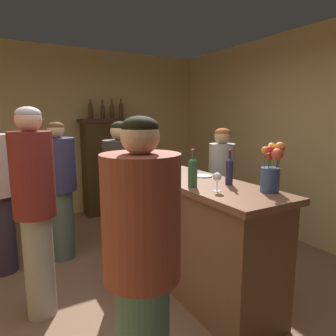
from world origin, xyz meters
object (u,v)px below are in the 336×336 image
patron_in_grey (123,201)px  wine_bottle_syrah (142,151)px  flower_arrangement (272,169)px  display_bottle_left (91,110)px  wine_glass_front (217,178)px  patron_redhead (35,204)px  wine_bottle_pinot (193,171)px  patron_in_navy (59,186)px  bartender (221,185)px  wine_bottle_merlot (229,170)px  wine_glass_mid (163,160)px  display_bottle_midleft (103,111)px  display_bottle_midright (121,110)px  patron_tall (142,268)px  cheese_plate (203,176)px  bar_counter (183,227)px  display_bottle_center (112,110)px  wine_bottle_chardonnay (146,154)px  display_cabinet (109,164)px

patron_in_grey → wine_bottle_syrah: bearing=80.2°
flower_arrangement → display_bottle_left: size_ratio=1.24×
wine_glass_front → flower_arrangement: 0.42m
display_bottle_left → patron_redhead: size_ratio=0.18×
wine_bottle_pinot → patron_in_navy: patron_in_navy is taller
wine_bottle_pinot → bartender: 1.19m
wine_bottle_merlot → patron_in_navy: size_ratio=0.19×
patron_in_navy → wine_glass_mid: bearing=-8.4°
wine_bottle_merlot → display_bottle_midleft: (-0.11, 2.98, 0.53)m
wine_bottle_syrah → display_bottle_midleft: 1.63m
wine_glass_mid → patron_redhead: patron_redhead is taller
display_bottle_midright → patron_tall: (-1.33, -3.62, -0.86)m
wine_glass_front → wine_glass_mid: bearing=84.1°
wine_glass_front → cheese_plate: bearing=63.8°
bar_counter → wine_bottle_syrah: size_ratio=6.96×
display_bottle_center → wine_bottle_merlot: bearing=-91.0°
wine_bottle_syrah → bartender: 1.04m
flower_arrangement → bartender: bearing=67.4°
wine_bottle_syrah → patron_redhead: size_ratio=0.19×
bar_counter → display_bottle_center: bearing=86.2°
wine_glass_mid → display_bottle_midleft: (0.02, 2.06, 0.56)m
wine_bottle_chardonnay → wine_bottle_syrah: 0.33m
wine_glass_mid → flower_arrangement: size_ratio=0.38×
wine_bottle_pinot → wine_bottle_syrah: wine_bottle_syrah is taller
cheese_plate → display_bottle_midleft: size_ratio=0.57×
flower_arrangement → patron_in_grey: size_ratio=0.24×
bar_counter → flower_arrangement: 1.15m
wine_bottle_pinot → wine_glass_front: bearing=-70.2°
display_bottle_midleft → display_cabinet: bearing=0.0°
bar_counter → display_cabinet: size_ratio=1.45×
display_cabinet → bartender: display_cabinet is taller
wine_bottle_chardonnay → display_bottle_midright: display_bottle_midright is taller
wine_glass_mid → wine_bottle_pinot: bearing=-102.6°
display_bottle_midright → display_bottle_left: bearing=180.0°
wine_bottle_chardonnay → cheese_plate: 0.80m
display_bottle_midleft → display_bottle_center: (0.16, 0.00, 0.01)m
display_cabinet → cheese_plate: (0.06, -2.59, 0.24)m
display_cabinet → patron_tall: size_ratio=0.98×
wine_bottle_chardonnay → display_bottle_midright: (0.45, 1.85, 0.53)m
wine_bottle_merlot → display_cabinet: bearing=90.7°
wine_glass_mid → display_bottle_midright: 2.17m
display_cabinet → patron_in_grey: 2.47m
wine_bottle_pinot → display_cabinet: bearing=84.5°
wine_bottle_chardonnay → patron_tall: bearing=-116.5°
display_cabinet → display_bottle_midleft: 0.89m
wine_bottle_chardonnay → wine_bottle_pinot: wine_bottle_chardonnay is taller
wine_glass_mid → patron_in_grey: patron_in_grey is taller
cheese_plate → display_bottle_left: bearing=97.1°
wine_bottle_pinot → wine_bottle_syrah: 1.37m
wine_bottle_pinot → patron_in_grey: size_ratio=0.19×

